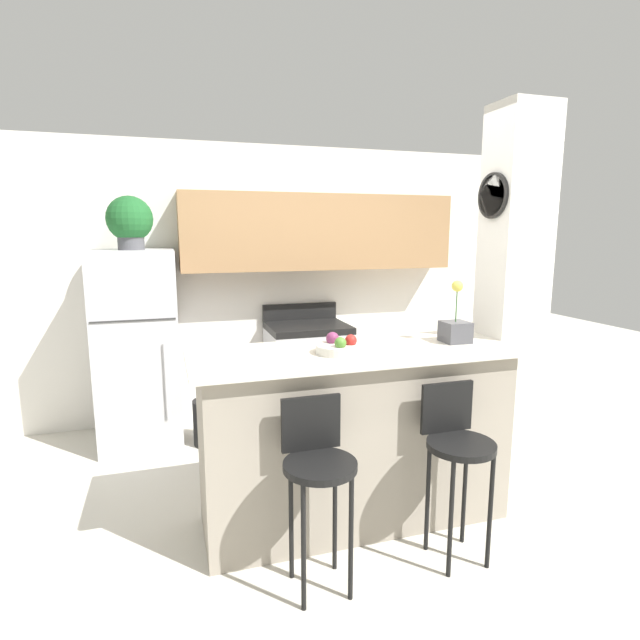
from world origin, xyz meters
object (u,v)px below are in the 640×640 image
at_px(refrigerator, 138,348).
at_px(bar_stool_left, 318,466).
at_px(fruit_bowl, 340,347).
at_px(bar_stool_right, 457,446).
at_px(stove_range, 308,371).
at_px(trash_bin, 210,422).
at_px(orchid_vase, 455,327).
at_px(potted_plant_on_fridge, 130,221).

distance_m(refrigerator, bar_stool_left, 2.33).
bearing_deg(fruit_bowl, bar_stool_right, -40.28).
xyz_separation_m(stove_range, bar_stool_left, (-0.58, -2.21, 0.17)).
bearing_deg(bar_stool_right, trash_bin, 121.05).
distance_m(orchid_vase, trash_bin, 2.21).
height_order(fruit_bowl, trash_bin, fruit_bowl).
relative_size(refrigerator, bar_stool_left, 1.70).
xyz_separation_m(refrigerator, trash_bin, (0.54, -0.25, -0.62)).
distance_m(potted_plant_on_fridge, orchid_vase, 2.64).
height_order(bar_stool_left, trash_bin, bar_stool_left).
bearing_deg(bar_stool_left, orchid_vase, 25.17).
xyz_separation_m(bar_stool_left, trash_bin, (-0.36, 1.89, -0.44)).
bearing_deg(fruit_bowl, trash_bin, 113.29).
xyz_separation_m(potted_plant_on_fridge, orchid_vase, (1.95, -1.65, -0.67)).
height_order(refrigerator, fruit_bowl, refrigerator).
distance_m(refrigerator, stove_range, 1.53).
bearing_deg(refrigerator, potted_plant_on_fridge, 114.56).
bearing_deg(stove_range, orchid_vase, -74.82).
bearing_deg(trash_bin, stove_range, 18.72).
bearing_deg(stove_range, bar_stool_left, -104.78).
relative_size(bar_stool_right, orchid_vase, 2.46).
bearing_deg(orchid_vase, potted_plant_on_fridge, 139.81).
distance_m(refrigerator, fruit_bowl, 2.10).
bearing_deg(bar_stool_left, trash_bin, 100.83).
height_order(bar_stool_left, orchid_vase, orchid_vase).
relative_size(potted_plant_on_fridge, trash_bin, 1.12).
relative_size(fruit_bowl, trash_bin, 0.73).
bearing_deg(refrigerator, fruit_bowl, -55.61).
bearing_deg(orchid_vase, fruit_bowl, -175.60).
relative_size(stove_range, orchid_vase, 2.77).
height_order(refrigerator, bar_stool_left, refrigerator).
bearing_deg(refrigerator, stove_range, 2.53).
distance_m(fruit_bowl, trash_bin, 1.84).
bearing_deg(stove_range, bar_stool_right, -85.00).
height_order(orchid_vase, fruit_bowl, orchid_vase).
height_order(refrigerator, potted_plant_on_fridge, potted_plant_on_fridge).
bearing_deg(bar_stool_right, bar_stool_left, 180.00).
xyz_separation_m(refrigerator, stove_range, (1.49, 0.07, -0.35)).
distance_m(stove_range, potted_plant_on_fridge, 2.03).
bearing_deg(potted_plant_on_fridge, refrigerator, -65.44).
distance_m(bar_stool_right, trash_bin, 2.25).
bearing_deg(fruit_bowl, stove_range, 79.89).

